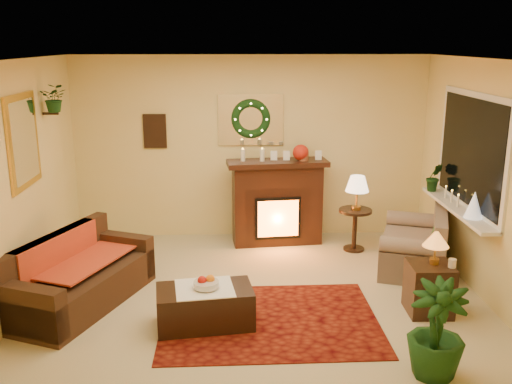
{
  "coord_description": "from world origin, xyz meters",
  "views": [
    {
      "loc": [
        -0.24,
        -5.78,
        2.78
      ],
      "look_at": [
        0.0,
        0.35,
        1.15
      ],
      "focal_mm": 40.0,
      "sensor_mm": 36.0,
      "label": 1
    }
  ],
  "objects_px": {
    "coffee_table": "(205,306)",
    "side_table_round": "(355,227)",
    "loveseat": "(414,235)",
    "end_table_square": "(429,289)",
    "fireplace": "(277,205)",
    "sofa": "(80,267)"
  },
  "relations": [
    {
      "from": "fireplace",
      "to": "coffee_table",
      "type": "xyz_separation_m",
      "value": [
        -0.9,
        -2.41,
        -0.34
      ]
    },
    {
      "from": "side_table_round",
      "to": "coffee_table",
      "type": "distance_m",
      "value": 2.84
    },
    {
      "from": "fireplace",
      "to": "end_table_square",
      "type": "bearing_deg",
      "value": -63.01
    },
    {
      "from": "side_table_round",
      "to": "fireplace",
      "type": "bearing_deg",
      "value": 161.64
    },
    {
      "from": "fireplace",
      "to": "side_table_round",
      "type": "distance_m",
      "value": 1.12
    },
    {
      "from": "loveseat",
      "to": "end_table_square",
      "type": "height_order",
      "value": "loveseat"
    },
    {
      "from": "sofa",
      "to": "coffee_table",
      "type": "xyz_separation_m",
      "value": [
        1.36,
        -0.53,
        -0.22
      ]
    },
    {
      "from": "loveseat",
      "to": "coffee_table",
      "type": "bearing_deg",
      "value": -131.23
    },
    {
      "from": "fireplace",
      "to": "end_table_square",
      "type": "xyz_separation_m",
      "value": [
        1.44,
        -2.22,
        -0.28
      ]
    },
    {
      "from": "fireplace",
      "to": "side_table_round",
      "type": "bearing_deg",
      "value": -24.26
    },
    {
      "from": "end_table_square",
      "to": "sofa",
      "type": "bearing_deg",
      "value": 174.82
    },
    {
      "from": "sofa",
      "to": "fireplace",
      "type": "relative_size",
      "value": 1.45
    },
    {
      "from": "side_table_round",
      "to": "end_table_square",
      "type": "height_order",
      "value": "side_table_round"
    },
    {
      "from": "side_table_round",
      "to": "end_table_square",
      "type": "xyz_separation_m",
      "value": [
        0.4,
        -1.88,
        -0.05
      ]
    },
    {
      "from": "sofa",
      "to": "end_table_square",
      "type": "bearing_deg",
      "value": 17.38
    },
    {
      "from": "fireplace",
      "to": "loveseat",
      "type": "distance_m",
      "value": 1.92
    },
    {
      "from": "end_table_square",
      "to": "side_table_round",
      "type": "bearing_deg",
      "value": 102.01
    },
    {
      "from": "loveseat",
      "to": "side_table_round",
      "type": "relative_size",
      "value": 2.23
    },
    {
      "from": "coffee_table",
      "to": "side_table_round",
      "type": "bearing_deg",
      "value": 39.03
    },
    {
      "from": "sofa",
      "to": "fireplace",
      "type": "distance_m",
      "value": 2.94
    },
    {
      "from": "side_table_round",
      "to": "coffee_table",
      "type": "xyz_separation_m",
      "value": [
        -1.94,
        -2.07,
        -0.12
      ]
    },
    {
      "from": "coffee_table",
      "to": "loveseat",
      "type": "bearing_deg",
      "value": 21.59
    }
  ]
}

